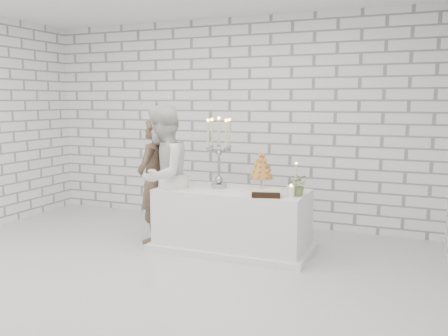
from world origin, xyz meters
TOP-DOWN VIEW (x-y plane):
  - ground at (0.00, 0.00)m, footprint 6.00×5.00m
  - wall_back at (0.00, 2.50)m, footprint 6.00×0.01m
  - cake_table at (0.58, 1.13)m, footprint 1.80×0.80m
  - groom at (-0.48, 1.09)m, footprint 0.43×0.61m
  - bride at (-0.25, 0.92)m, footprint 0.74×0.91m
  - candelabra at (0.39, 1.17)m, footprint 0.42×0.42m
  - croquembouche at (0.91, 1.26)m, footprint 0.30×0.30m
  - chocolate_cake at (1.09, 0.87)m, footprint 0.36×0.30m
  - pillar_candle at (1.35, 0.95)m, footprint 0.08×0.08m
  - extra_taper at (1.31, 1.32)m, footprint 0.06×0.06m
  - flowers at (1.42, 1.05)m, footprint 0.23×0.20m

SIDE VIEW (x-z plane):
  - ground at x=0.00m, z-range -0.01..0.01m
  - cake_table at x=0.58m, z-range 0.00..0.75m
  - chocolate_cake at x=1.09m, z-range 0.75..0.83m
  - groom at x=-0.48m, z-range 0.00..1.60m
  - pillar_candle at x=1.35m, z-range 0.75..0.87m
  - flowers at x=1.42m, z-range 0.75..1.00m
  - bride at x=-0.25m, z-range 0.00..1.76m
  - extra_taper at x=1.31m, z-range 0.75..1.07m
  - croquembouche at x=0.91m, z-range 0.75..1.21m
  - candelabra at x=0.39m, z-range 0.75..1.62m
  - wall_back at x=0.00m, z-range 0.00..3.00m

